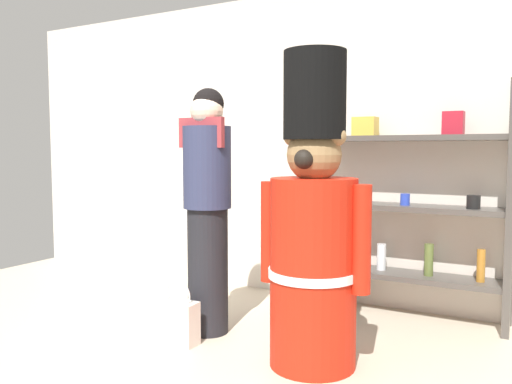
{
  "coord_description": "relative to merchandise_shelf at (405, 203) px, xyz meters",
  "views": [
    {
      "loc": [
        1.81,
        -1.97,
        1.27
      ],
      "look_at": [
        0.22,
        0.88,
        1.0
      ],
      "focal_mm": 36.63,
      "sensor_mm": 36.0,
      "label": 1
    }
  ],
  "objects": [
    {
      "name": "back_wall",
      "position": [
        -0.89,
        0.22,
        0.43
      ],
      "size": [
        6.4,
        0.12,
        2.6
      ],
      "primitive_type": "cube",
      "color": "silver",
      "rests_on": "ground_plane"
    },
    {
      "name": "merchandise_shelf",
      "position": [
        0.0,
        0.0,
        0.0
      ],
      "size": [
        1.48,
        0.35,
        1.73
      ],
      "color": "#4C4742",
      "rests_on": "ground_plane"
    },
    {
      "name": "teddy_bear_guard",
      "position": [
        -0.24,
        -1.19,
        -0.09
      ],
      "size": [
        0.68,
        0.52,
        1.82
      ],
      "color": "red",
      "rests_on": "ground_plane"
    },
    {
      "name": "person_shopper",
      "position": [
        -1.09,
        -1.02,
        0.02
      ],
      "size": [
        0.34,
        0.33,
        1.68
      ],
      "color": "black",
      "rests_on": "ground_plane"
    },
    {
      "name": "shopping_bag",
      "position": [
        -1.14,
        -1.3,
        -0.72
      ],
      "size": [
        0.26,
        0.13,
        0.42
      ],
      "color": "silver",
      "rests_on": "ground_plane"
    }
  ]
}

